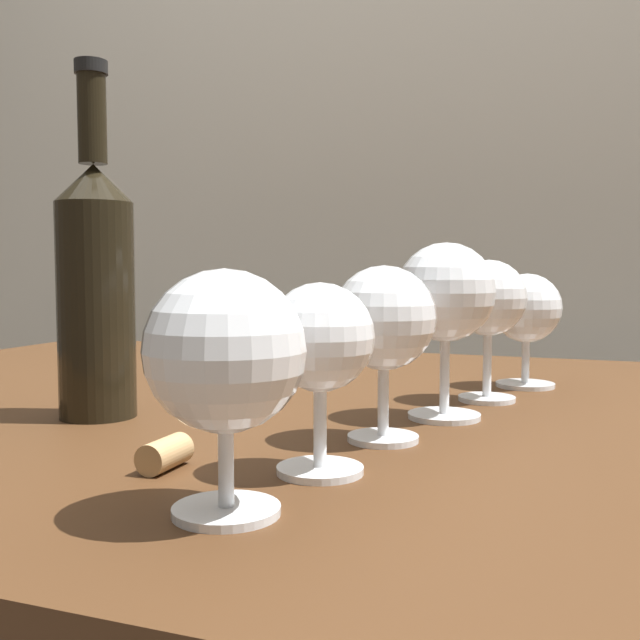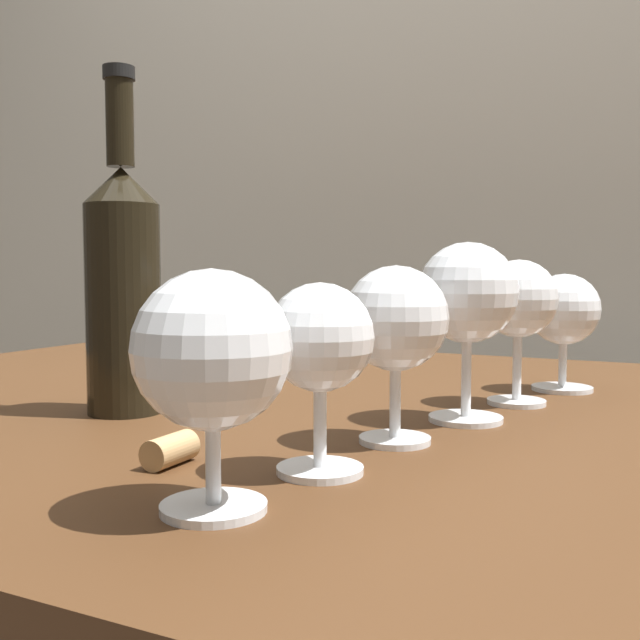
% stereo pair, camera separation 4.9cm
% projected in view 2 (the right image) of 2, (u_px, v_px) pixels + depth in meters
% --- Properties ---
extents(back_wall, '(5.00, 0.08, 2.60)m').
position_uv_depth(back_wall, '(541.00, 75.00, 1.58)').
color(back_wall, beige).
rests_on(back_wall, ground_plane).
extents(dining_table, '(1.41, 0.94, 0.75)m').
position_uv_depth(dining_table, '(369.00, 485.00, 0.75)').
color(dining_table, '#472B16').
rests_on(dining_table, ground_plane).
extents(wine_glass_amber, '(0.09, 0.09, 0.14)m').
position_uv_depth(wine_glass_amber, '(212.00, 353.00, 0.41)').
color(wine_glass_amber, white).
rests_on(wine_glass_amber, dining_table).
extents(wine_glass_white, '(0.07, 0.07, 0.13)m').
position_uv_depth(wine_glass_white, '(320.00, 342.00, 0.49)').
color(wine_glass_white, white).
rests_on(wine_glass_white, dining_table).
extents(wine_glass_pinot, '(0.08, 0.08, 0.14)m').
position_uv_depth(wine_glass_pinot, '(396.00, 321.00, 0.58)').
color(wine_glass_pinot, white).
rests_on(wine_glass_pinot, dining_table).
extents(wine_glass_cabernet, '(0.09, 0.09, 0.16)m').
position_uv_depth(wine_glass_cabernet, '(467.00, 297.00, 0.66)').
color(wine_glass_cabernet, white).
rests_on(wine_glass_cabernet, dining_table).
extents(wine_glass_chardonnay, '(0.08, 0.08, 0.15)m').
position_uv_depth(wine_glass_chardonnay, '(518.00, 302.00, 0.74)').
color(wine_glass_chardonnay, white).
rests_on(wine_glass_chardonnay, dining_table).
extents(wine_glass_merlot, '(0.08, 0.08, 0.13)m').
position_uv_depth(wine_glass_merlot, '(564.00, 313.00, 0.82)').
color(wine_glass_merlot, white).
rests_on(wine_glass_merlot, dining_table).
extents(wine_bottle, '(0.07, 0.07, 0.33)m').
position_uv_depth(wine_bottle, '(123.00, 282.00, 0.69)').
color(wine_bottle, black).
rests_on(wine_bottle, dining_table).
extents(cork, '(0.02, 0.04, 0.02)m').
position_uv_depth(cork, '(170.00, 450.00, 0.52)').
color(cork, tan).
rests_on(cork, dining_table).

